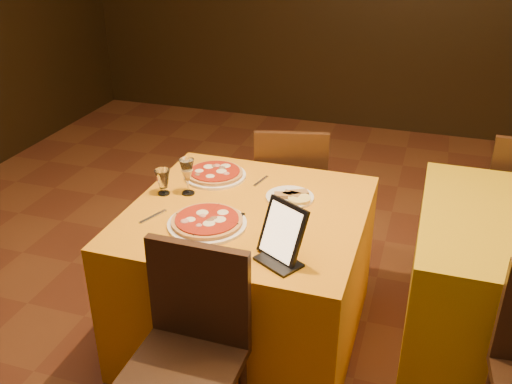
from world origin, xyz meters
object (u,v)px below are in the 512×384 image
(pizza_near, at_px, (207,222))
(chair_main_far, at_px, (290,190))
(main_table, at_px, (248,275))
(wine_glass, at_px, (187,176))
(pizza_far, at_px, (215,174))
(water_glass, at_px, (163,182))
(tablet, at_px, (282,231))
(chair_main_near, at_px, (182,371))

(pizza_near, bearing_deg, chair_main_far, 83.06)
(main_table, height_order, wine_glass, wine_glass)
(pizza_far, height_order, water_glass, water_glass)
(pizza_far, bearing_deg, tablet, -49.11)
(water_glass, bearing_deg, chair_main_far, 60.71)
(wine_glass, xyz_separation_m, tablet, (0.60, -0.40, 0.03))
(water_glass, bearing_deg, wine_glass, 19.13)
(tablet, bearing_deg, chair_main_far, 132.83)
(main_table, bearing_deg, wine_glass, 168.83)
(main_table, xyz_separation_m, water_glass, (-0.45, 0.03, 0.44))
(main_table, bearing_deg, water_glass, 176.71)
(pizza_far, relative_size, water_glass, 2.54)
(main_table, xyz_separation_m, chair_main_far, (0.00, 0.83, 0.08))
(pizza_near, height_order, wine_glass, wine_glass)
(pizza_far, xyz_separation_m, tablet, (0.54, -0.63, 0.10))
(chair_main_near, distance_m, water_glass, 0.99)
(chair_main_near, distance_m, tablet, 0.66)
(pizza_far, relative_size, tablet, 1.35)
(wine_glass, distance_m, water_glass, 0.13)
(pizza_far, distance_m, tablet, 0.84)
(tablet, bearing_deg, water_glass, -177.05)
(chair_main_far, relative_size, pizza_far, 2.76)
(main_table, xyz_separation_m, pizza_far, (-0.28, 0.29, 0.39))
(pizza_near, bearing_deg, pizza_far, 107.68)
(chair_main_far, xyz_separation_m, pizza_near, (-0.12, -1.02, 0.31))
(wine_glass, bearing_deg, chair_main_far, 66.32)
(chair_main_far, distance_m, wine_glass, 0.92)
(water_glass, bearing_deg, pizza_near, -34.42)
(main_table, xyz_separation_m, wine_glass, (-0.33, 0.07, 0.47))
(pizza_near, relative_size, water_glass, 2.76)
(wine_glass, bearing_deg, water_glass, -160.87)
(main_table, distance_m, tablet, 0.66)
(main_table, relative_size, tablet, 4.51)
(chair_main_near, relative_size, pizza_near, 2.54)
(pizza_far, distance_m, water_glass, 0.32)
(chair_main_near, distance_m, pizza_near, 0.67)
(chair_main_far, bearing_deg, main_table, 76.26)
(chair_main_far, height_order, water_glass, chair_main_far)
(chair_main_near, bearing_deg, wine_glass, 111.73)
(pizza_near, bearing_deg, wine_glass, 128.55)
(chair_main_far, distance_m, tablet, 1.26)
(chair_main_near, relative_size, wine_glass, 4.79)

